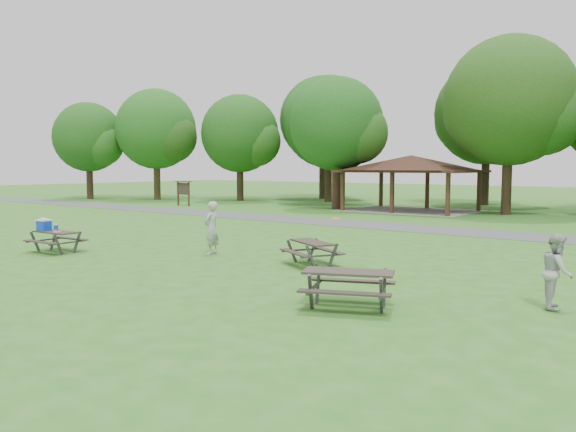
{
  "coord_description": "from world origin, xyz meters",
  "views": [
    {
      "loc": [
        12.65,
        -11.04,
        2.96
      ],
      "look_at": [
        1.0,
        4.0,
        1.3
      ],
      "focal_mm": 35.0,
      "sensor_mm": 36.0,
      "label": 1
    }
  ],
  "objects_px": {
    "picnic_table_middle": "(312,247)",
    "picnic_table_near": "(52,232)",
    "frisbee_catcher": "(557,271)",
    "frisbee_thrower": "(211,228)"
  },
  "relations": [
    {
      "from": "picnic_table_middle",
      "to": "frisbee_catcher",
      "type": "distance_m",
      "value": 7.17
    },
    {
      "from": "frisbee_catcher",
      "to": "picnic_table_near",
      "type": "bearing_deg",
      "value": 83.66
    },
    {
      "from": "picnic_table_near",
      "to": "frisbee_thrower",
      "type": "height_order",
      "value": "frisbee_thrower"
    },
    {
      "from": "picnic_table_middle",
      "to": "picnic_table_near",
      "type": "bearing_deg",
      "value": -158.68
    },
    {
      "from": "frisbee_thrower",
      "to": "frisbee_catcher",
      "type": "bearing_deg",
      "value": 74.26
    },
    {
      "from": "picnic_table_middle",
      "to": "frisbee_catcher",
      "type": "xyz_separation_m",
      "value": [
        7.08,
        -1.13,
        0.24
      ]
    },
    {
      "from": "frisbee_catcher",
      "to": "picnic_table_middle",
      "type": "bearing_deg",
      "value": 66.42
    },
    {
      "from": "picnic_table_near",
      "to": "picnic_table_middle",
      "type": "distance_m",
      "value": 9.35
    },
    {
      "from": "frisbee_catcher",
      "to": "frisbee_thrower",
      "type": "bearing_deg",
      "value": 71.49
    },
    {
      "from": "picnic_table_near",
      "to": "picnic_table_middle",
      "type": "height_order",
      "value": "picnic_table_near"
    }
  ]
}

